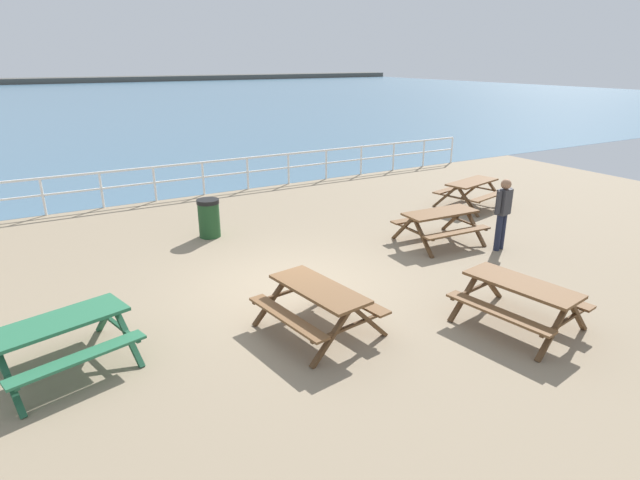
% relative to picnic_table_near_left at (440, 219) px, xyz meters
% --- Properties ---
extents(ground_plane, '(30.00, 24.00, 0.20)m').
position_rel_picnic_table_near_left_xyz_m(ground_plane, '(-4.21, -0.48, -0.68)').
color(ground_plane, gray).
extents(sea_band, '(142.00, 90.00, 0.01)m').
position_rel_picnic_table_near_left_xyz_m(sea_band, '(-4.21, 52.27, -0.58)').
color(sea_band, '#476B84').
rests_on(sea_band, ground).
extents(distant_shoreline, '(142.00, 6.00, 1.80)m').
position_rel_picnic_table_near_left_xyz_m(distant_shoreline, '(-4.21, 95.27, -0.58)').
color(distant_shoreline, '#4C4C47').
rests_on(distant_shoreline, ground).
extents(seaward_railing, '(23.07, 0.07, 1.08)m').
position_rel_picnic_table_near_left_xyz_m(seaward_railing, '(-4.21, 7.27, 0.15)').
color(seaward_railing, white).
rests_on(seaward_railing, ground).
extents(picnic_table_near_left, '(1.87, 1.62, 0.80)m').
position_rel_picnic_table_near_left_xyz_m(picnic_table_near_left, '(0.00, 0.00, 0.00)').
color(picnic_table_near_left, brown).
rests_on(picnic_table_near_left, ground).
extents(picnic_table_near_right, '(2.13, 1.92, 0.80)m').
position_rel_picnic_table_near_left_xyz_m(picnic_table_near_right, '(-8.26, -1.35, 0.00)').
color(picnic_table_near_right, '#286B47').
rests_on(picnic_table_near_right, ground).
extents(picnic_table_mid_centre, '(1.79, 2.02, 0.80)m').
position_rel_picnic_table_near_left_xyz_m(picnic_table_mid_centre, '(-1.66, -3.72, 0.00)').
color(picnic_table_mid_centre, brown).
rests_on(picnic_table_mid_centre, ground).
extents(picnic_table_far_left, '(1.77, 2.00, 0.80)m').
position_rel_picnic_table_near_left_xyz_m(picnic_table_far_left, '(-4.59, -2.22, 0.00)').
color(picnic_table_far_left, brown).
rests_on(picnic_table_far_left, ground).
extents(picnic_table_corner, '(2.10, 1.88, 0.80)m').
position_rel_picnic_table_near_left_xyz_m(picnic_table_corner, '(2.99, 1.91, 0.00)').
color(picnic_table_corner, brown).
rests_on(picnic_table_corner, ground).
extents(visitor, '(0.52, 0.29, 1.66)m').
position_rel_picnic_table_near_left_xyz_m(visitor, '(0.90, -1.04, 0.36)').
color(visitor, '#1E2338').
rests_on(visitor, ground).
extents(litter_bin, '(0.55, 0.55, 0.95)m').
position_rel_picnic_table_near_left_xyz_m(litter_bin, '(-4.61, 3.17, -0.10)').
color(litter_bin, '#1E4723').
rests_on(litter_bin, ground).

